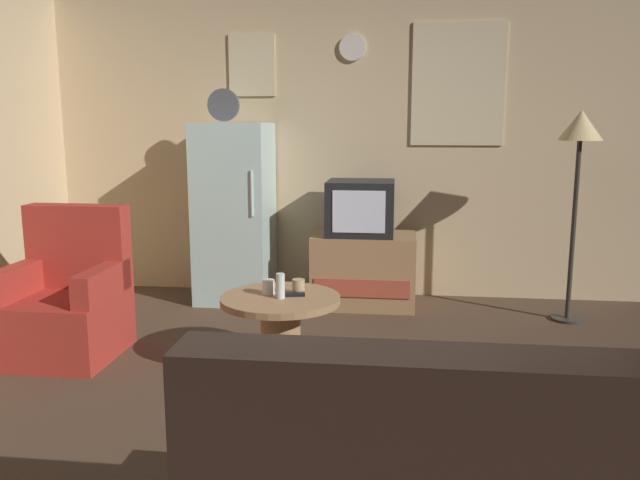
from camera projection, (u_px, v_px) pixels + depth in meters
ground_plane at (295, 409)px, 3.36m from camera, size 12.00×12.00×0.00m
wall_with_art at (339, 148)px, 5.52m from camera, size 5.20×0.12×2.56m
fridge at (235, 212)px, 5.36m from camera, size 0.60×0.62×1.77m
tv_stand at (364, 270)px, 5.26m from camera, size 0.84×0.53×0.60m
crt_tv at (361, 208)px, 5.16m from camera, size 0.54×0.51×0.44m
standing_lamp at (580, 142)px, 4.66m from camera, size 0.32×0.32×1.59m
coffee_table at (281, 334)px, 3.83m from camera, size 0.72×0.72×0.48m
wine_glass at (280, 286)px, 3.73m from camera, size 0.05×0.05×0.15m
mug_ceramic_white at (268, 287)px, 3.83m from camera, size 0.08×0.08×0.09m
mug_ceramic_tan at (298, 287)px, 3.84m from camera, size 0.08×0.08×0.09m
remote_control at (292, 294)px, 3.79m from camera, size 0.16×0.07×0.02m
armchair at (67, 304)px, 4.13m from camera, size 0.68×0.68×0.96m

